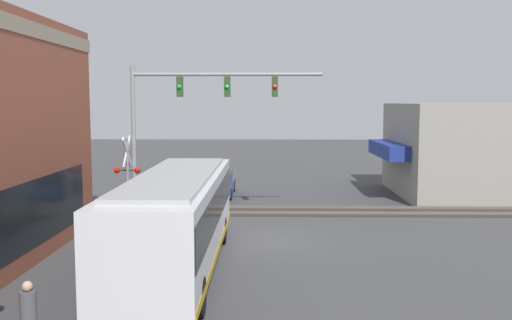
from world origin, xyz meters
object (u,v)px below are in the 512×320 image
Objects in this scene: crossing_signal at (127,170)px; pedestrian_by_lamp at (29,320)px; pedestrian_at_crossing at (160,205)px; parked_car_blue at (217,184)px; city_bus at (177,217)px.

pedestrian_by_lamp is (-13.64, -1.28, -1.45)m from crossing_signal.
crossing_signal is 2.27× the size of pedestrian_at_crossing.
crossing_signal reaches higher than pedestrian_at_crossing.
pedestrian_by_lamp is at bearing 178.99° from pedestrian_at_crossing.
pedestrian_at_crossing reaches higher than parked_car_blue.
city_bus is 7.17m from pedestrian_at_crossing.
parked_car_blue is at bearing -13.59° from pedestrian_at_crossing.
city_bus is at bearing -18.12° from pedestrian_by_lamp.
crossing_signal reaches higher than city_bus.
parked_car_blue is 2.95× the size of pedestrian_by_lamp.
city_bus reaches higher than pedestrian_by_lamp.
crossing_signal is 13.78m from pedestrian_by_lamp.
pedestrian_at_crossing is at bearing -107.31° from crossing_signal.
pedestrian_by_lamp reaches higher than parked_car_blue.
city_bus is at bearing -155.56° from crossing_signal.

